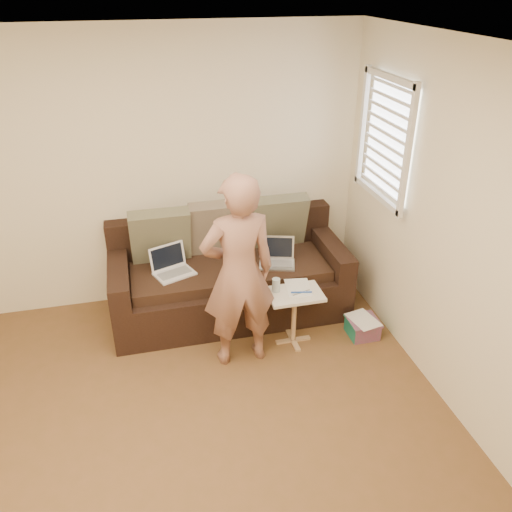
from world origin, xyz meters
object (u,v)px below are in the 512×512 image
(sofa, at_px, (229,273))
(striped_box, at_px, (362,327))
(side_table, at_px, (294,317))
(drinking_glass, at_px, (276,285))
(laptop_white, at_px, (175,275))
(laptop_silver, at_px, (277,265))
(person, at_px, (239,273))

(sofa, bearing_deg, striped_box, -32.27)
(side_table, bearing_deg, drinking_glass, 156.13)
(laptop_white, height_order, striped_box, laptop_white)
(sofa, xyz_separation_m, laptop_white, (-0.52, -0.08, 0.10))
(laptop_silver, relative_size, side_table, 0.64)
(laptop_silver, relative_size, laptop_white, 0.96)
(laptop_silver, xyz_separation_m, person, (-0.49, -0.59, 0.32))
(person, relative_size, drinking_glass, 14.00)
(sofa, distance_m, laptop_white, 0.53)
(side_table, distance_m, striped_box, 0.67)
(person, bearing_deg, sofa, -98.74)
(sofa, bearing_deg, drinking_glass, -61.53)
(laptop_white, relative_size, side_table, 0.67)
(laptop_white, xyz_separation_m, person, (0.46, -0.65, 0.32))
(laptop_white, xyz_separation_m, striped_box, (1.61, -0.62, -0.43))
(laptop_silver, relative_size, drinking_glass, 2.75)
(side_table, height_order, drinking_glass, drinking_glass)
(sofa, height_order, person, person)
(side_table, relative_size, striped_box, 1.89)
(person, relative_size, striped_box, 6.15)
(laptop_silver, bearing_deg, drinking_glass, -89.74)
(laptop_silver, bearing_deg, sofa, -179.87)
(laptop_silver, height_order, drinking_glass, drinking_glass)
(sofa, bearing_deg, laptop_white, -171.59)
(drinking_glass, height_order, striped_box, drinking_glass)
(drinking_glass, bearing_deg, striped_box, -9.56)
(drinking_glass, bearing_deg, person, -155.20)
(laptop_white, distance_m, side_table, 1.15)
(sofa, xyz_separation_m, person, (-0.06, -0.73, 0.41))
(person, height_order, side_table, person)
(drinking_glass, xyz_separation_m, striped_box, (0.79, -0.13, -0.49))
(laptop_silver, height_order, laptop_white, laptop_white)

